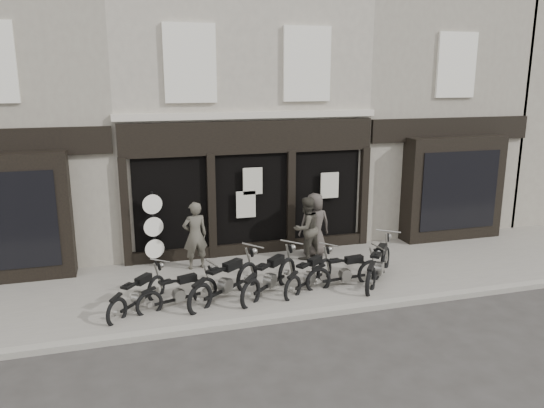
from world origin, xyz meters
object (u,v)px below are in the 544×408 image
object	(u,v)px
motorcycle_1	(179,294)
man_left	(195,235)
motorcycle_6	(379,267)
man_right	(315,225)
motorcycle_0	(138,297)
man_centre	(306,228)
motorcycle_2	(226,284)
motorcycle_3	(270,279)
advert_sign_post	(154,233)
motorcycle_5	(345,274)
motorcycle_4	(310,277)

from	to	relation	value
motorcycle_1	man_left	xyz separation A→B (m)	(0.70, 2.24, 0.65)
motorcycle_6	man_right	distance (m)	2.46
motorcycle_0	motorcycle_1	xyz separation A→B (m)	(0.88, -0.10, -0.01)
motorcycle_1	man_centre	size ratio (longest dim) A/B	1.08
motorcycle_2	man_centre	distance (m)	3.44
motorcycle_2	motorcycle_3	distance (m)	1.07
man_left	advert_sign_post	distance (m)	1.12
motorcycle_5	man_right	xyz separation A→B (m)	(0.05, 2.28, 0.63)
man_left	man_centre	bearing A→B (deg)	170.63
motorcycle_4	man_right	distance (m)	2.48
man_left	advert_sign_post	world-z (taller)	advert_sign_post
motorcycle_6	man_centre	size ratio (longest dim) A/B	1.13
motorcycle_1	man_right	distance (m)	4.75
motorcycle_2	motorcycle_4	xyz separation A→B (m)	(2.06, 0.04, -0.06)
motorcycle_2	motorcycle_6	world-z (taller)	same
motorcycle_2	advert_sign_post	world-z (taller)	advert_sign_post
advert_sign_post	man_left	bearing A→B (deg)	-35.89
motorcycle_0	motorcycle_1	distance (m)	0.88
man_left	advert_sign_post	bearing A→B (deg)	-31.88
motorcycle_1	advert_sign_post	size ratio (longest dim) A/B	0.88
motorcycle_1	man_centre	bearing A→B (deg)	11.15
man_centre	man_left	bearing A→B (deg)	-23.98
motorcycle_5	motorcycle_6	world-z (taller)	motorcycle_6
motorcycle_5	motorcycle_1	bearing A→B (deg)	175.11
motorcycle_3	man_right	distance (m)	3.01
man_left	motorcycle_4	bearing A→B (deg)	131.22
motorcycle_1	motorcycle_6	bearing A→B (deg)	-17.37
motorcycle_5	man_right	bearing A→B (deg)	82.88
motorcycle_0	motorcycle_6	xyz separation A→B (m)	(5.82, 0.01, 0.07)
advert_sign_post	man_centre	bearing A→B (deg)	-19.35
man_centre	advert_sign_post	bearing A→B (deg)	-29.96
motorcycle_5	man_centre	bearing A→B (deg)	91.42
motorcycle_1	motorcycle_3	distance (m)	2.14
motorcycle_1	man_centre	xyz separation A→B (m)	(3.76, 2.16, 0.62)
motorcycle_0	motorcycle_4	size ratio (longest dim) A/B	0.94
motorcycle_5	advert_sign_post	size ratio (longest dim) A/B	0.96
man_right	man_left	bearing A→B (deg)	2.80
motorcycle_4	motorcycle_6	distance (m)	1.82
motorcycle_0	man_left	distance (m)	2.73
motorcycle_0	motorcycle_5	size ratio (longest dim) A/B	0.80
motorcycle_3	motorcycle_4	world-z (taller)	motorcycle_3
motorcycle_1	motorcycle_4	xyz separation A→B (m)	(3.13, 0.13, 0.02)
motorcycle_1	man_right	bearing A→B (deg)	11.17
motorcycle_4	motorcycle_6	size ratio (longest dim) A/B	0.89
motorcycle_3	advert_sign_post	xyz separation A→B (m)	(-2.46, 2.57, 0.61)
motorcycle_0	motorcycle_1	bearing A→B (deg)	-56.52
motorcycle_5	man_left	world-z (taller)	man_left
motorcycle_6	motorcycle_5	bearing A→B (deg)	132.82
motorcycle_4	motorcycle_2	bearing A→B (deg)	143.50
motorcycle_3	man_centre	bearing A→B (deg)	9.71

